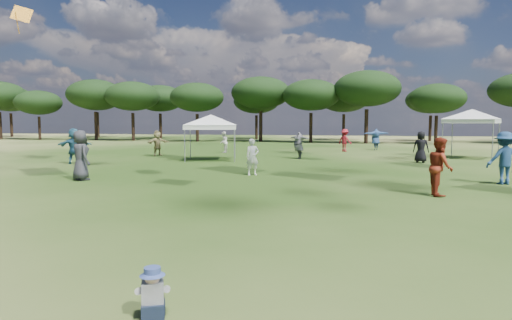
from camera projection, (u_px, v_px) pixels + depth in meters
The scene contains 5 objects.
tree_line at pixel (358, 93), 47.83m from camera, with size 108.78×17.63×7.77m.
tent_left at pixel (211, 117), 24.71m from camera, with size 5.69×5.69×2.94m.
tent_right at pixel (472, 111), 25.91m from camera, with size 5.30×5.30×3.29m.
toddler at pixel (153, 295), 4.80m from camera, with size 0.45×0.49×0.60m.
festival_crowd at pixel (316, 146), 23.89m from camera, with size 30.02×22.62×1.91m.
Camera 1 is at (1.48, -2.21, 2.20)m, focal length 30.00 mm.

